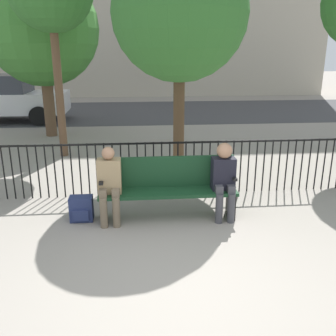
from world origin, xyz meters
name	(u,v)px	position (x,y,z in m)	size (l,w,h in m)	color
ground_plane	(182,286)	(0.00, 0.00, 0.00)	(80.00, 80.00, 0.00)	gray
park_bench	(168,185)	(0.00, 1.80, 0.50)	(2.05, 0.45, 0.92)	#14381E
seated_person_0	(109,182)	(-0.85, 1.67, 0.64)	(0.34, 0.39, 1.14)	brown
seated_person_1	(224,176)	(0.82, 1.67, 0.66)	(0.34, 0.39, 1.16)	#3D3D42
backpack	(81,209)	(-1.29, 1.77, 0.18)	(0.34, 0.26, 0.37)	navy
fence_railing	(162,164)	(-0.02, 2.73, 0.56)	(9.01, 0.03, 0.95)	black
tree_1	(42,29)	(-2.95, 7.73, 2.98)	(3.12, 3.12, 4.56)	brown
tree_3	(180,13)	(0.39, 3.75, 3.07)	(2.48, 2.48, 4.33)	#4C3823
street_surface	(146,111)	(0.00, 12.00, 0.00)	(24.00, 6.00, 0.01)	#3D3D3F
parked_car_0	(3,98)	(-5.06, 10.21, 0.84)	(4.20, 1.94, 1.62)	silver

